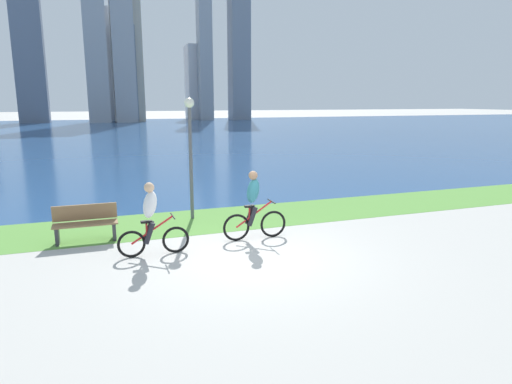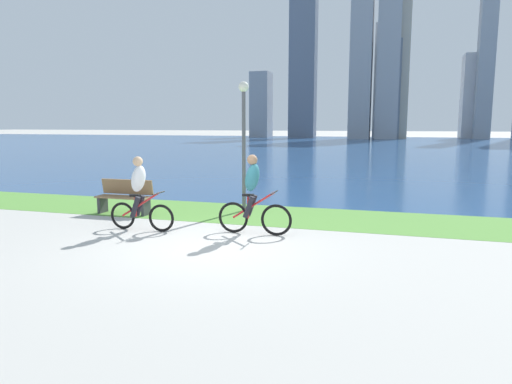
{
  "view_description": "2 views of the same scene",
  "coord_description": "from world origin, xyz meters",
  "px_view_note": "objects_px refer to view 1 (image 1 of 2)",
  "views": [
    {
      "loc": [
        -3.03,
        -8.82,
        3.38
      ],
      "look_at": [
        0.63,
        1.43,
        1.15
      ],
      "focal_mm": 31.34,
      "sensor_mm": 36.0,
      "label": 1
    },
    {
      "loc": [
        3.37,
        -8.07,
        2.36
      ],
      "look_at": [
        0.47,
        1.6,
        0.87
      ],
      "focal_mm": 32.47,
      "sensor_mm": 36.0,
      "label": 2
    }
  ],
  "objects_px": {
    "cyclist_lead": "(254,206)",
    "cyclist_trailing": "(151,219)",
    "lamppost_tall": "(190,139)",
    "bench_near_path": "(86,223)"
  },
  "relations": [
    {
      "from": "cyclist_lead",
      "to": "cyclist_trailing",
      "type": "relative_size",
      "value": 1.04
    },
    {
      "from": "cyclist_trailing",
      "to": "bench_near_path",
      "type": "bearing_deg",
      "value": 131.29
    },
    {
      "from": "cyclist_lead",
      "to": "bench_near_path",
      "type": "height_order",
      "value": "cyclist_lead"
    },
    {
      "from": "cyclist_trailing",
      "to": "bench_near_path",
      "type": "xyz_separation_m",
      "value": [
        -1.4,
        1.6,
        -0.38
      ]
    },
    {
      "from": "bench_near_path",
      "to": "cyclist_lead",
      "type": "bearing_deg",
      "value": -17.36
    },
    {
      "from": "bench_near_path",
      "to": "lamppost_tall",
      "type": "distance_m",
      "value": 3.67
    },
    {
      "from": "cyclist_lead",
      "to": "lamppost_tall",
      "type": "relative_size",
      "value": 0.5
    },
    {
      "from": "cyclist_trailing",
      "to": "lamppost_tall",
      "type": "xyz_separation_m",
      "value": [
        1.49,
        2.88,
        1.48
      ]
    },
    {
      "from": "cyclist_lead",
      "to": "cyclist_trailing",
      "type": "xyz_separation_m",
      "value": [
        -2.52,
        -0.37,
        -0.02
      ]
    },
    {
      "from": "cyclist_trailing",
      "to": "bench_near_path",
      "type": "distance_m",
      "value": 2.16
    }
  ]
}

